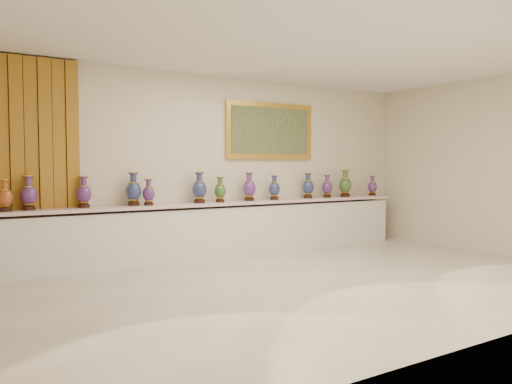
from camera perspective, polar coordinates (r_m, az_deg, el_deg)
ground at (r=6.48m, az=5.64°, el=-10.32°), size 8.00×8.00×0.00m
room at (r=7.59m, az=-20.68°, el=3.61°), size 8.00×8.00×8.00m
counter at (r=8.29m, az=-3.97°, el=-4.33°), size 7.28×0.48×0.90m
vase_0 at (r=7.26m, az=-26.75°, el=-0.52°), size 0.22×0.22×0.42m
vase_1 at (r=7.35m, az=-24.53°, el=-0.26°), size 0.24×0.24×0.47m
vase_2 at (r=7.48m, az=-19.08°, el=-0.15°), size 0.24×0.24×0.45m
vase_3 at (r=7.67m, az=-13.82°, el=0.16°), size 0.24×0.24×0.50m
vase_4 at (r=7.67m, az=-12.17°, el=-0.16°), size 0.22×0.22×0.40m
vase_5 at (r=8.04m, az=-6.49°, el=0.35°), size 0.30×0.30×0.50m
vase_6 at (r=8.17m, az=-4.13°, el=0.14°), size 0.21×0.21×0.42m
vase_7 at (r=8.48m, az=-0.78°, el=0.46°), size 0.28×0.28×0.48m
vase_8 at (r=8.73m, az=2.11°, el=0.38°), size 0.26×0.26×0.43m
vase_9 at (r=9.23m, az=5.96°, el=0.60°), size 0.23×0.23×0.47m
vase_10 at (r=9.49m, az=8.14°, el=0.56°), size 0.25×0.25×0.43m
vase_11 at (r=9.72m, az=10.15°, el=0.83°), size 0.28×0.28×0.52m
vase_12 at (r=10.25m, az=13.16°, el=0.60°), size 0.22×0.22×0.40m
label_card at (r=7.71m, az=-9.84°, el=-1.44°), size 0.10×0.06×0.00m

